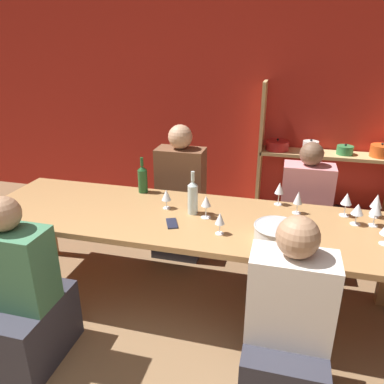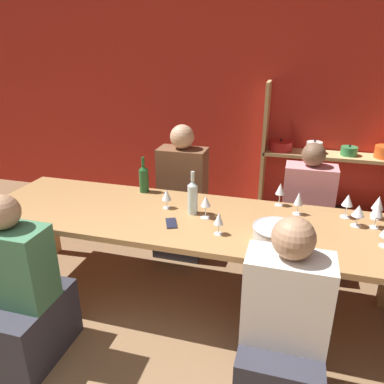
# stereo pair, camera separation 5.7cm
# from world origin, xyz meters

# --- Properties ---
(wall_back_red) EXTENTS (8.80, 0.06, 2.70)m
(wall_back_red) POSITION_xyz_m (0.00, 3.83, 1.35)
(wall_back_red) COLOR red
(wall_back_red) RESTS_ON ground_plane
(shelf_unit) EXTENTS (1.43, 0.30, 1.52)m
(shelf_unit) POSITION_xyz_m (1.02, 3.63, 0.53)
(shelf_unit) COLOR tan
(shelf_unit) RESTS_ON ground_plane
(dining_table) EXTENTS (3.07, 0.89, 0.74)m
(dining_table) POSITION_xyz_m (-0.06, 1.87, 0.67)
(dining_table) COLOR #AD7F4C
(dining_table) RESTS_ON ground_plane
(mixing_bowl) EXTENTS (0.30, 0.30, 0.10)m
(mixing_bowl) POSITION_xyz_m (0.57, 1.69, 0.79)
(mixing_bowl) COLOR #B7BABC
(mixing_bowl) RESTS_ON dining_table
(wine_bottle_green) EXTENTS (0.07, 0.07, 0.32)m
(wine_bottle_green) POSITION_xyz_m (-0.05, 1.93, 0.87)
(wine_bottle_green) COLOR #B2C6C1
(wine_bottle_green) RESTS_ON dining_table
(wine_bottle_dark) EXTENTS (0.08, 0.08, 0.30)m
(wine_bottle_dark) POSITION_xyz_m (-0.55, 2.23, 0.86)
(wine_bottle_dark) COLOR #1E4C23
(wine_bottle_dark) RESTS_ON dining_table
(wine_glass_empty_a) EXTENTS (0.07, 0.07, 0.18)m
(wine_glass_empty_a) POSITION_xyz_m (0.55, 2.25, 0.87)
(wine_glass_empty_a) COLOR white
(wine_glass_empty_a) RESTS_ON dining_table
(wine_glass_empty_b) EXTENTS (0.06, 0.06, 0.15)m
(wine_glass_empty_b) POSITION_xyz_m (0.20, 1.67, 0.85)
(wine_glass_empty_b) COLOR white
(wine_glass_empty_b) RESTS_ON dining_table
(wine_glass_red_a) EXTENTS (0.08, 0.08, 0.18)m
(wine_glass_red_a) POSITION_xyz_m (1.02, 2.17, 0.87)
(wine_glass_red_a) COLOR white
(wine_glass_red_a) RESTS_ON dining_table
(wine_glass_empty_c) EXTENTS (0.06, 0.06, 0.17)m
(wine_glass_empty_c) POSITION_xyz_m (0.69, 2.12, 0.86)
(wine_glass_empty_c) COLOR white
(wine_glass_empty_c) RESTS_ON dining_table
(wine_glass_empty_d) EXTENTS (0.07, 0.07, 0.17)m
(wine_glass_empty_d) POSITION_xyz_m (0.06, 1.89, 0.86)
(wine_glass_empty_d) COLOR white
(wine_glass_empty_d) RESTS_ON dining_table
(wine_glass_empty_e) EXTENTS (0.07, 0.07, 0.15)m
(wine_glass_empty_e) POSITION_xyz_m (-0.26, 1.97, 0.85)
(wine_glass_empty_e) COLOR white
(wine_glass_empty_e) RESTS_ON dining_table
(wine_glass_red_b) EXTENTS (0.08, 0.08, 0.17)m
(wine_glass_red_b) POSITION_xyz_m (1.22, 2.20, 0.86)
(wine_glass_red_b) COLOR white
(wine_glass_red_b) RESTS_ON dining_table
(wine_glass_red_c) EXTENTS (0.08, 0.08, 0.15)m
(wine_glass_red_c) POSITION_xyz_m (1.08, 2.04, 0.85)
(wine_glass_red_c) COLOR white
(wine_glass_red_c) RESTS_ON dining_table
(wine_glass_white_b) EXTENTS (0.08, 0.08, 0.18)m
(wine_glass_white_b) POSITION_xyz_m (1.19, 2.05, 0.87)
(wine_glass_white_b) COLOR white
(wine_glass_white_b) RESTS_ON dining_table
(cell_phone) EXTENTS (0.12, 0.17, 0.01)m
(cell_phone) POSITION_xyz_m (-0.14, 1.73, 0.75)
(cell_phone) COLOR #1E2338
(cell_phone) RESTS_ON dining_table
(person_near_a) EXTENTS (0.42, 0.52, 1.17)m
(person_near_a) POSITION_xyz_m (0.66, 1.13, 0.43)
(person_near_a) COLOR #2D2D38
(person_near_a) RESTS_ON ground_plane
(person_far_a) EXTENTS (0.42, 0.52, 1.15)m
(person_far_a) POSITION_xyz_m (0.78, 2.64, 0.41)
(person_far_a) COLOR #2D2D38
(person_far_a) RESTS_ON ground_plane
(person_near_b) EXTENTS (0.44, 0.55, 1.12)m
(person_near_b) POSITION_xyz_m (-0.92, 1.09, 0.40)
(person_near_b) COLOR #2D2D38
(person_near_b) RESTS_ON ground_plane
(person_far_b) EXTENTS (0.44, 0.55, 1.23)m
(person_far_b) POSITION_xyz_m (-0.35, 2.67, 0.44)
(person_far_b) COLOR #2D2D38
(person_far_b) RESTS_ON ground_plane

